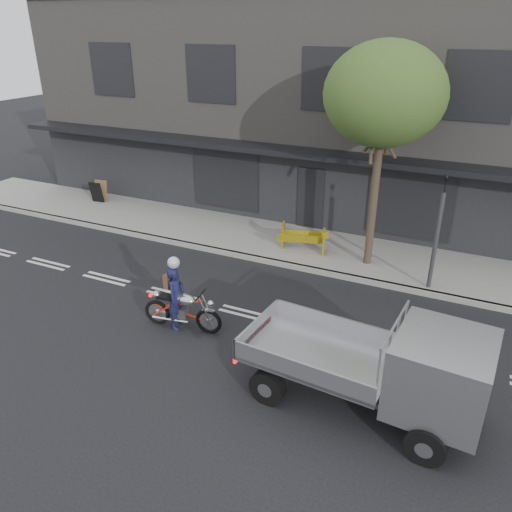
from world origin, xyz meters
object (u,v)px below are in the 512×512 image
object	(u,v)px
traffic_light_pole	(436,239)
construction_barrier	(301,240)
sandwich_board	(96,192)
motorcycle	(182,309)
street_tree	(385,95)
rider	(176,298)
flatbed_ute	(416,371)

from	to	relation	value
traffic_light_pole	construction_barrier	bearing A→B (deg)	170.43
sandwich_board	traffic_light_pole	bearing A→B (deg)	-14.28
motorcycle	traffic_light_pole	bearing A→B (deg)	33.19
motorcycle	sandwich_board	xyz separation A→B (m)	(-8.41, 6.42, 0.03)
street_tree	traffic_light_pole	size ratio (longest dim) A/B	1.93
sandwich_board	street_tree	bearing A→B (deg)	-11.44
street_tree	construction_barrier	distance (m)	5.20
motorcycle	rider	distance (m)	0.32
street_tree	rider	xyz separation A→B (m)	(-3.55, -5.49, -4.43)
street_tree	flatbed_ute	bearing A→B (deg)	-69.69
rider	traffic_light_pole	bearing A→B (deg)	-57.59
motorcycle	construction_barrier	distance (m)	5.48
traffic_light_pole	sandwich_board	xyz separation A→B (m)	(-13.80, 1.78, -1.06)
motorcycle	rider	world-z (taller)	rider
traffic_light_pole	flatbed_ute	size ratio (longest dim) A/B	0.73
rider	flatbed_ute	distance (m)	6.03
flatbed_ute	sandwich_board	distance (m)	16.01
construction_barrier	sandwich_board	distance (m)	9.64
street_tree	sandwich_board	world-z (taller)	street_tree
motorcycle	construction_barrier	world-z (taller)	motorcycle
street_tree	rider	bearing A→B (deg)	-122.89
construction_barrier	sandwich_board	xyz separation A→B (m)	(-9.58, 1.07, 0.01)
rider	motorcycle	bearing A→B (deg)	-97.44
motorcycle	sandwich_board	size ratio (longest dim) A/B	2.37
street_tree	traffic_light_pole	xyz separation A→B (m)	(2.00, -0.85, -3.63)
street_tree	motorcycle	xyz separation A→B (m)	(-3.40, -5.49, -4.72)
motorcycle	construction_barrier	size ratio (longest dim) A/B	1.38
street_tree	traffic_light_pole	bearing A→B (deg)	-23.03
traffic_light_pole	flatbed_ute	distance (m)	5.63
traffic_light_pole	rider	distance (m)	7.28
motorcycle	sandwich_board	bearing A→B (deg)	135.17
motorcycle	flatbed_ute	xyz separation A→B (m)	(5.79, -0.96, 0.67)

